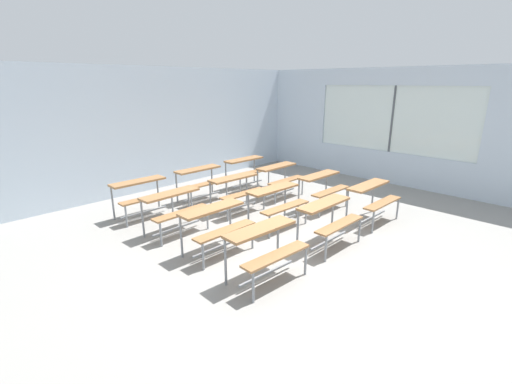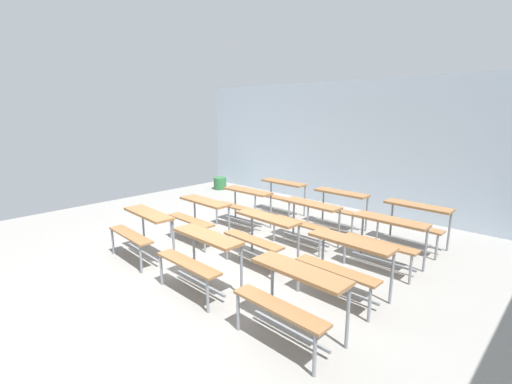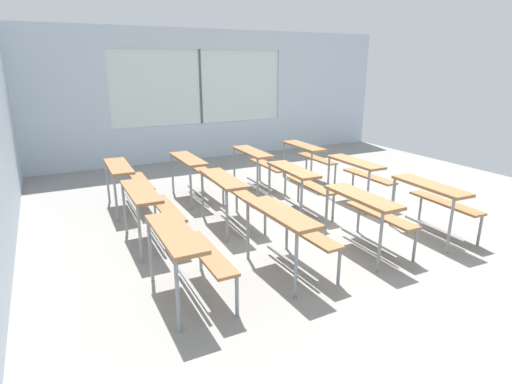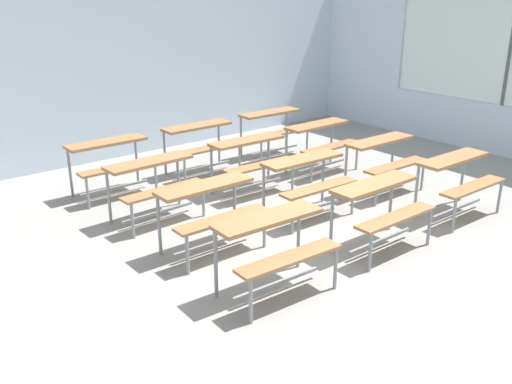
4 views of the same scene
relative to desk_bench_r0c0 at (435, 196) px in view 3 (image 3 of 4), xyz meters
The scene contains 14 objects.
ground 1.28m from the desk_bench_r0c0, 30.35° to the left, with size 10.00×9.00×0.05m, color gray.
wall_right 6.06m from the desk_bench_r0c0, ahead, with size 0.12×9.00×3.00m.
desk_bench_r0c0 is the anchor object (origin of this frame).
desk_bench_r0c1 1.51m from the desk_bench_r0c0, ahead, with size 1.10×0.60×0.74m.
desk_bench_r0c2 3.02m from the desk_bench_r0c0, ahead, with size 1.11×0.61×0.74m.
desk_bench_r1c0 1.11m from the desk_bench_r0c0, 87.65° to the left, with size 1.11×0.60×0.74m.
desk_bench_r1c1 1.92m from the desk_bench_r0c0, 36.71° to the left, with size 1.12×0.63×0.74m.
desk_bench_r1c2 3.18m from the desk_bench_r0c0, 20.45° to the left, with size 1.11×0.61×0.74m.
desk_bench_r2c0 2.25m from the desk_bench_r0c0, 89.66° to the left, with size 1.12×0.63×0.74m.
desk_bench_r2c1 2.76m from the desk_bench_r0c0, 55.76° to the left, with size 1.12×0.63×0.74m.
desk_bench_r2c2 3.76m from the desk_bench_r0c0, 38.00° to the left, with size 1.10×0.60×0.74m.
desk_bench_r3c0 3.42m from the desk_bench_r0c0, 89.95° to the left, with size 1.10×0.60×0.74m.
desk_bench_r3c1 3.73m from the desk_bench_r0c0, 66.52° to the left, with size 1.10×0.60×0.74m.
desk_bench_r3c2 4.54m from the desk_bench_r0c0, 49.25° to the left, with size 1.11×0.62×0.74m.
Camera 3 is at (-4.52, 3.91, 2.25)m, focal length 28.95 mm.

